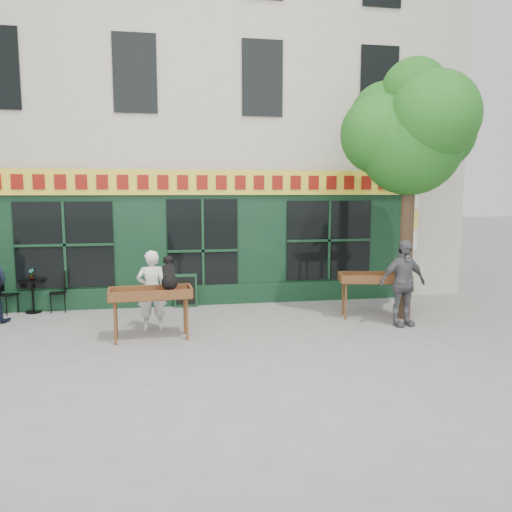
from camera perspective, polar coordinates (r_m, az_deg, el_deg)
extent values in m
plane|color=slate|center=(10.22, -5.08, -8.45)|extent=(80.00, 80.00, 0.00)
cube|color=beige|center=(15.97, -7.21, 15.32)|extent=(14.00, 7.00, 10.00)
cube|color=black|center=(12.30, -6.14, 1.83)|extent=(11.00, 0.16, 3.20)
cube|color=yellow|center=(12.12, -6.19, 8.37)|extent=(11.00, 0.06, 0.60)
cube|color=maroon|center=(12.08, -6.18, 8.38)|extent=(9.60, 0.03, 0.34)
cube|color=black|center=(12.41, -6.02, -4.43)|extent=(11.00, 0.10, 0.50)
cube|color=black|center=(12.23, -6.09, 0.62)|extent=(1.70, 0.05, 2.50)
cube|color=black|center=(12.41, -21.01, 1.19)|extent=(2.20, 0.05, 2.00)
cube|color=black|center=(12.82, 8.32, 1.79)|extent=(2.20, 0.05, 2.00)
cube|color=silver|center=(13.66, 17.15, 1.67)|extent=(0.42, 0.02, 0.50)
cube|color=#E5D14C|center=(13.62, 17.24, 3.98)|extent=(0.42, 0.02, 0.50)
cube|color=silver|center=(13.60, 17.32, 6.29)|extent=(0.42, 0.02, 0.50)
cylinder|color=#382619|center=(11.36, 16.84, 2.10)|extent=(0.28, 0.28, 3.60)
sphere|color=#175313|center=(11.36, 17.22, 12.20)|extent=(2.20, 2.20, 2.20)
sphere|color=#175313|center=(11.98, 19.67, 13.28)|extent=(1.80, 1.80, 1.80)
sphere|color=#175313|center=(11.31, 14.01, 13.35)|extent=(1.70, 1.70, 1.70)
sphere|color=#175313|center=(10.98, 19.76, 14.90)|extent=(1.80, 1.80, 1.80)
sphere|color=#175313|center=(11.84, 14.63, 15.00)|extent=(1.60, 1.60, 1.60)
sphere|color=#175313|center=(11.64, 17.66, 17.53)|extent=(1.40, 1.40, 1.40)
cylinder|color=brown|center=(9.50, -15.80, -7.44)|extent=(0.05, 0.05, 0.80)
cylinder|color=brown|center=(9.53, -7.90, -7.18)|extent=(0.05, 0.05, 0.80)
cylinder|color=brown|center=(9.92, -15.69, -6.80)|extent=(0.05, 0.05, 0.80)
cylinder|color=brown|center=(9.95, -8.15, -6.55)|extent=(0.05, 0.05, 0.80)
cube|color=brown|center=(9.61, -11.95, -4.57)|extent=(1.53, 0.67, 0.05)
cube|color=brown|center=(9.31, -11.91, -4.46)|extent=(1.50, 0.13, 0.18)
cube|color=brown|center=(9.88, -12.00, -3.78)|extent=(1.50, 0.13, 0.18)
cube|color=brown|center=(9.60, -11.96, -4.22)|extent=(1.32, 0.48, 0.06)
imported|color=silver|center=(10.25, -11.83, -3.87)|extent=(0.61, 0.42, 1.63)
cylinder|color=brown|center=(11.09, 10.22, -5.14)|extent=(0.05, 0.05, 0.80)
cylinder|color=brown|center=(11.35, 16.75, -5.05)|extent=(0.05, 0.05, 0.80)
cylinder|color=brown|center=(11.52, 9.91, -4.67)|extent=(0.05, 0.05, 0.80)
cylinder|color=brown|center=(11.77, 16.20, -4.59)|extent=(0.05, 0.05, 0.80)
cube|color=brown|center=(11.33, 13.37, -2.79)|extent=(1.59, 0.87, 0.05)
cube|color=brown|center=(11.04, 13.68, -2.65)|extent=(1.48, 0.35, 0.18)
cube|color=brown|center=(11.60, 13.09, -2.15)|extent=(1.48, 0.35, 0.18)
cube|color=brown|center=(11.32, 13.38, -2.49)|extent=(1.35, 0.66, 0.06)
imported|color=#535458|center=(10.78, 16.42, -2.99)|extent=(1.11, 0.58, 1.80)
cylinder|color=black|center=(12.70, -24.06, -5.83)|extent=(0.36, 0.36, 0.03)
cylinder|color=black|center=(12.63, -24.15, -4.24)|extent=(0.04, 0.04, 0.72)
cylinder|color=black|center=(12.56, -24.24, -2.58)|extent=(0.60, 0.60, 0.03)
cube|color=black|center=(12.76, -26.56, -3.94)|extent=(0.50, 0.50, 0.03)
cube|color=black|center=(12.85, -27.09, -2.76)|extent=(0.24, 0.31, 0.50)
cylinder|color=black|center=(12.60, -26.63, -5.15)|extent=(0.02, 0.02, 0.44)
cylinder|color=black|center=(12.78, -25.56, -4.92)|extent=(0.02, 0.02, 0.44)
cylinder|color=black|center=(13.01, -26.38, -4.75)|extent=(0.02, 0.02, 0.44)
cube|color=black|center=(12.49, -21.71, -3.91)|extent=(0.41, 0.41, 0.03)
cube|color=black|center=(12.44, -20.99, -2.75)|extent=(0.09, 0.36, 0.50)
cylinder|color=black|center=(12.69, -22.31, -4.83)|extent=(0.02, 0.02, 0.44)
cylinder|color=black|center=(12.40, -22.39, -5.11)|extent=(0.02, 0.02, 0.44)
cylinder|color=black|center=(12.67, -20.95, -4.78)|extent=(0.02, 0.02, 0.44)
cylinder|color=black|center=(12.38, -21.00, -5.06)|extent=(0.02, 0.02, 0.44)
imported|color=gray|center=(12.54, -24.27, -1.91)|extent=(0.17, 0.14, 0.27)
cube|color=black|center=(12.24, -8.05, -3.91)|extent=(0.56, 0.19, 0.79)
cube|color=black|center=(12.22, -8.05, -3.93)|extent=(0.46, 0.17, 0.65)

